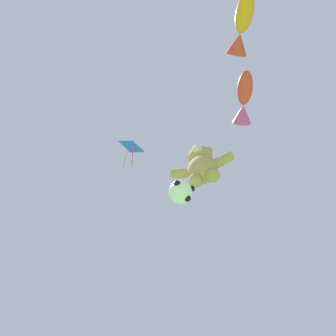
{
  "coord_description": "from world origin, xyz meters",
  "views": [
    {
      "loc": [
        0.91,
        0.03,
        1.44
      ],
      "look_at": [
        -0.66,
        4.48,
        10.99
      ],
      "focal_mm": 40.0,
      "sensor_mm": 36.0,
      "label": 1
    }
  ],
  "objects_px": {
    "soccer_ball_kite": "(181,192)",
    "fish_kite_crimson": "(244,101)",
    "teddy_bear_kite": "(202,165)",
    "fish_kite_tangerine": "(241,29)",
    "diamond_kite": "(131,148)"
  },
  "relations": [
    {
      "from": "soccer_ball_kite",
      "to": "fish_kite_crimson",
      "type": "distance_m",
      "value": 6.03
    },
    {
      "from": "teddy_bear_kite",
      "to": "fish_kite_crimson",
      "type": "distance_m",
      "value": 4.28
    },
    {
      "from": "fish_kite_tangerine",
      "to": "diamond_kite",
      "type": "relative_size",
      "value": 0.83
    },
    {
      "from": "soccer_ball_kite",
      "to": "fish_kite_crimson",
      "type": "xyz_separation_m",
      "value": [
        2.9,
        -0.21,
        5.28
      ]
    },
    {
      "from": "teddy_bear_kite",
      "to": "diamond_kite",
      "type": "xyz_separation_m",
      "value": [
        -3.07,
        0.34,
        4.58
      ]
    },
    {
      "from": "soccer_ball_kite",
      "to": "fish_kite_crimson",
      "type": "relative_size",
      "value": 0.35
    },
    {
      "from": "teddy_bear_kite",
      "to": "soccer_ball_kite",
      "type": "relative_size",
      "value": 2.81
    },
    {
      "from": "soccer_ball_kite",
      "to": "teddy_bear_kite",
      "type": "bearing_deg",
      "value": 14.4
    },
    {
      "from": "teddy_bear_kite",
      "to": "diamond_kite",
      "type": "relative_size",
      "value": 0.79
    },
    {
      "from": "fish_kite_crimson",
      "to": "diamond_kite",
      "type": "relative_size",
      "value": 0.8
    },
    {
      "from": "fish_kite_crimson",
      "to": "teddy_bear_kite",
      "type": "bearing_deg",
      "value": 169.89
    },
    {
      "from": "soccer_ball_kite",
      "to": "diamond_kite",
      "type": "xyz_separation_m",
      "value": [
        -2.36,
        0.52,
        6.2
      ]
    },
    {
      "from": "diamond_kite",
      "to": "fish_kite_tangerine",
      "type": "bearing_deg",
      "value": -29.77
    },
    {
      "from": "fish_kite_tangerine",
      "to": "fish_kite_crimson",
      "type": "bearing_deg",
      "value": 103.62
    },
    {
      "from": "soccer_ball_kite",
      "to": "diamond_kite",
      "type": "bearing_deg",
      "value": 167.55
    }
  ]
}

